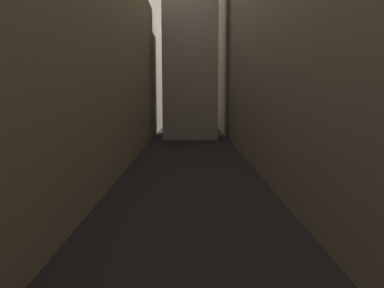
{
  "coord_description": "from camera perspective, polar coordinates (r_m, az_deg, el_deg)",
  "views": [
    {
      "loc": [
        -0.06,
        13.42,
        6.34
      ],
      "look_at": [
        0.0,
        23.15,
        5.07
      ],
      "focal_mm": 35.26,
      "sensor_mm": 36.0,
      "label": 1
    }
  ],
  "objects": [
    {
      "name": "building_block_left",
      "position": [
        38.99,
        -20.51,
        11.4
      ],
      "size": [
        15.46,
        108.0,
        18.72
      ],
      "primitive_type": "cube",
      "color": "gray",
      "rests_on": "ground"
    },
    {
      "name": "building_block_right",
      "position": [
        39.04,
        19.02,
        15.14
      ],
      "size": [
        13.9,
        108.0,
        23.7
      ],
      "primitive_type": "cube",
      "color": "#756B5B",
      "rests_on": "ground"
    },
    {
      "name": "ground_plane",
      "position": [
        35.15,
        -0.24,
        -2.97
      ],
      "size": [
        264.0,
        264.0,
        0.0
      ],
      "primitive_type": "plane",
      "color": "black"
    }
  ]
}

